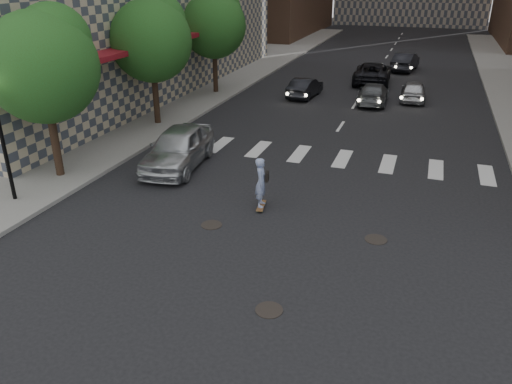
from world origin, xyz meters
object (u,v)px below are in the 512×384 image
silver_sedan (178,148)px  traffic_car_d (414,91)px  tree_a (45,62)px  skateboarder (262,182)px  traffic_car_c (372,73)px  tree_c (215,22)px  traffic_car_a (305,88)px  traffic_car_b (373,93)px  traffic_car_e (405,62)px  tree_b (153,37)px

silver_sedan → traffic_car_d: bearing=54.2°
tree_a → traffic_car_d: tree_a is taller
skateboarder → traffic_car_c: skateboarder is taller
tree_c → silver_sedan: bearing=-73.6°
tree_a → silver_sedan: 6.06m
tree_a → silver_sedan: (3.95, 2.59, -3.79)m
traffic_car_c → traffic_car_d: size_ratio=1.43×
skateboarder → traffic_car_a: bearing=89.6°
skateboarder → silver_sedan: 5.40m
traffic_car_b → traffic_car_c: 6.27m
traffic_car_a → traffic_car_e: 13.25m
traffic_car_a → traffic_car_d: 6.98m
silver_sedan → traffic_car_c: bearing=68.2°
silver_sedan → skateboarder: bearing=-36.6°
skateboarder → traffic_car_e: (2.98, 29.00, -0.25)m
traffic_car_d → traffic_car_e: (-1.23, 10.68, 0.08)m
tree_b → traffic_car_d: bearing=38.5°
traffic_car_e → tree_a: bearing=75.7°
tree_b → traffic_car_b: (10.46, 8.65, -4.01)m
traffic_car_b → silver_sedan: bearing=63.9°
silver_sedan → traffic_car_c: (5.66, 20.27, -0.09)m
tree_a → silver_sedan: tree_a is taller
tree_c → silver_sedan: 14.48m
skateboarder → traffic_car_e: skateboarder is taller
tree_c → silver_sedan: (3.95, -13.41, -3.79)m
tree_b → traffic_car_e: 24.18m
tree_a → traffic_car_e: bearing=68.1°
skateboarder → traffic_car_b: 16.90m
traffic_car_c → traffic_car_d: 5.67m
tree_c → traffic_car_e: bearing=48.0°
traffic_car_c → traffic_car_d: (3.20, -4.68, -0.11)m
tree_c → traffic_car_d: tree_c is taller
tree_b → traffic_car_e: (11.58, 20.86, -3.91)m
traffic_car_b → traffic_car_e: bearing=-96.6°
traffic_car_d → tree_a: bearing=52.9°
tree_c → traffic_car_a: (5.96, 0.86, -4.01)m
traffic_car_b → traffic_car_d: bearing=-148.4°
traffic_car_c → tree_c: bearing=32.2°
traffic_car_a → traffic_car_b: 4.50m
traffic_car_c → traffic_car_e: 6.32m
tree_a → traffic_car_b: 20.07m
tree_a → tree_c: bearing=90.0°
silver_sedan → traffic_car_e: size_ratio=1.12×
tree_b → skateboarder: 12.40m
tree_c → traffic_car_c: tree_c is taller
tree_b → traffic_car_d: 16.85m
tree_b → skateboarder: size_ratio=3.50×
traffic_car_c → traffic_car_a: bearing=55.4°
traffic_car_a → traffic_car_d: (6.85, 1.32, 0.02)m
tree_b → skateboarder: (8.61, -8.14, -3.66)m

